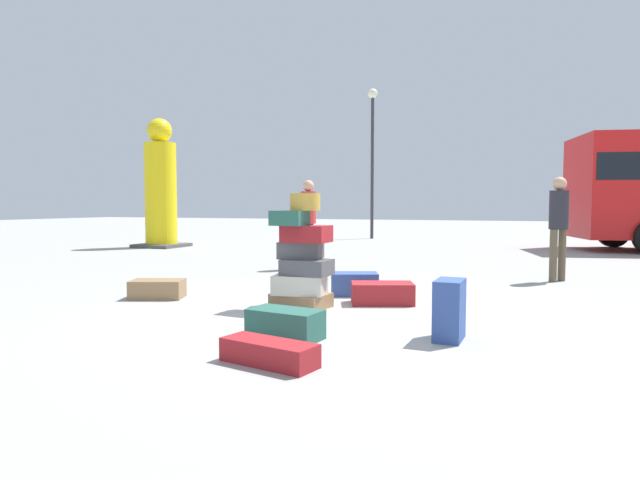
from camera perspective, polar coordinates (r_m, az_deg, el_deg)
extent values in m
plane|color=#9E9E99|center=(6.35, 1.54, -7.58)|extent=(80.00, 80.00, 0.00)
cube|color=olive|center=(6.57, -2.02, -6.43)|extent=(0.71, 0.57, 0.17)
cube|color=beige|center=(6.51, -2.14, -4.73)|extent=(0.67, 0.54, 0.23)
cube|color=#4C4C51|center=(6.47, -1.40, -2.92)|extent=(0.58, 0.44, 0.19)
cube|color=#4C4C51|center=(6.58, -2.05, -1.08)|extent=(0.57, 0.46, 0.20)
cube|color=maroon|center=(6.49, -1.44, 0.66)|extent=(0.55, 0.41, 0.20)
cube|color=#26594C|center=(6.44, -3.26, 2.34)|extent=(0.44, 0.34, 0.18)
cylinder|color=#B28C33|center=(6.49, -1.59, 4.07)|extent=(0.36, 0.36, 0.21)
cube|color=maroon|center=(4.30, -5.44, -11.83)|extent=(0.84, 0.45, 0.19)
cube|color=olive|center=(7.52, -16.89, -5.01)|extent=(0.78, 0.61, 0.25)
cube|color=gray|center=(7.90, -1.61, -4.42)|extent=(0.69, 0.52, 0.25)
cube|color=#334F99|center=(7.46, 3.68, -4.69)|extent=(0.73, 0.59, 0.31)
cube|color=#26594C|center=(5.07, -3.74, -8.89)|extent=(0.73, 0.45, 0.27)
cube|color=maroon|center=(6.84, 6.64, -5.65)|extent=(0.87, 0.67, 0.27)
cube|color=#334F99|center=(5.12, 13.59, -7.23)|extent=(0.26, 0.42, 0.56)
cylinder|color=brown|center=(9.66, 24.33, -1.47)|extent=(0.12, 0.12, 0.85)
cylinder|color=brown|center=(9.48, 23.56, -1.55)|extent=(0.12, 0.12, 0.85)
cylinder|color=#26262D|center=(9.53, 24.06, 2.93)|extent=(0.30, 0.30, 0.63)
sphere|color=tan|center=(9.54, 24.13, 5.48)|extent=(0.22, 0.22, 0.22)
cylinder|color=black|center=(10.63, -1.01, -0.62)|extent=(0.12, 0.12, 0.89)
cylinder|color=black|center=(10.42, -1.47, -0.70)|extent=(0.12, 0.12, 0.89)
cylinder|color=red|center=(10.50, -1.24, 3.47)|extent=(0.30, 0.30, 0.63)
sphere|color=tan|center=(10.50, -1.25, 5.79)|extent=(0.22, 0.22, 0.22)
cylinder|color=yellow|center=(16.69, -16.57, 4.58)|extent=(0.93, 0.93, 3.09)
sphere|color=yellow|center=(16.84, -16.69, 11.07)|extent=(0.72, 0.72, 0.72)
cube|color=#4C4C4C|center=(16.73, -16.48, -0.55)|extent=(1.30, 1.30, 0.10)
cylinder|color=black|center=(18.25, 28.72, 0.75)|extent=(0.93, 0.44, 0.90)
cylinder|color=#333338|center=(20.28, 5.57, 7.60)|extent=(0.12, 0.12, 5.27)
sphere|color=#F2F2CC|center=(20.65, 5.62, 15.25)|extent=(0.36, 0.36, 0.36)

